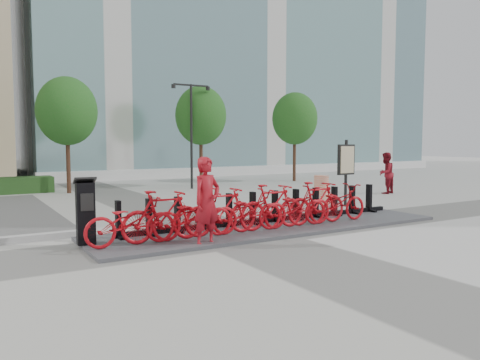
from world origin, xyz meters
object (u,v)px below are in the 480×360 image
bike_0 (131,221)px  map_sign (346,163)px  worker_red (207,202)px  kiosk (86,212)px  construction_barrel (321,190)px  pedestrian (386,173)px

bike_0 → map_sign: bearing=-73.3°
worker_red → map_sign: 7.73m
kiosk → bike_0: bearing=-33.7°
kiosk → map_sign: size_ratio=0.62×
bike_0 → map_sign: map_sign is taller
kiosk → map_sign: map_sign is taller
kiosk → construction_barrel: kiosk is taller
kiosk → construction_barrel: 9.53m
bike_0 → worker_red: 1.64m
kiosk → map_sign: bearing=16.7°
construction_barrel → map_sign: 1.46m
kiosk → map_sign: 9.53m
worker_red → map_sign: map_sign is taller
pedestrian → map_sign: map_sign is taller
kiosk → worker_red: (2.26, -1.21, 0.20)m
bike_0 → construction_barrel: (8.28, 3.56, -0.07)m
pedestrian → map_sign: size_ratio=0.78×
kiosk → worker_red: bearing=-23.3°
bike_0 → worker_red: bearing=-111.8°
bike_0 → worker_red: worker_red is taller
worker_red → construction_barrel: (6.80, 4.16, -0.45)m
kiosk → map_sign: (9.30, 1.93, 0.77)m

